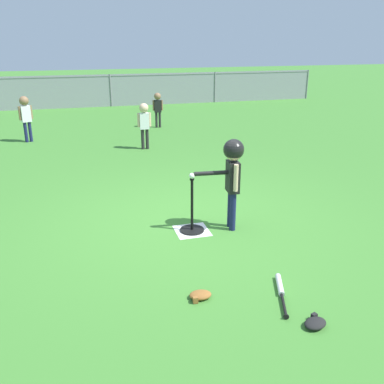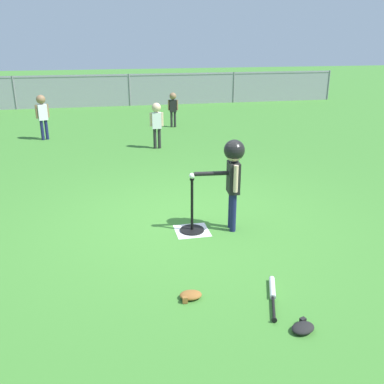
% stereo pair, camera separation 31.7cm
% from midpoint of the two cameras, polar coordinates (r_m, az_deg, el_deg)
% --- Properties ---
extents(ground_plane, '(60.00, 60.00, 0.00)m').
position_cam_midpoint_polar(ground_plane, '(5.96, 1.04, -3.98)').
color(ground_plane, '#3D7A2D').
extents(home_plate, '(0.44, 0.44, 0.01)m').
position_cam_midpoint_polar(home_plate, '(5.69, 1.60, -5.19)').
color(home_plate, white).
rests_on(home_plate, ground_plane).
extents(batting_tee, '(0.32, 0.32, 0.73)m').
position_cam_midpoint_polar(batting_tee, '(5.64, 1.62, -4.12)').
color(batting_tee, black).
rests_on(batting_tee, ground_plane).
extents(baseball_on_tee, '(0.07, 0.07, 0.07)m').
position_cam_midpoint_polar(baseball_on_tee, '(5.40, 1.68, 2.16)').
color(baseball_on_tee, white).
rests_on(baseball_on_tee, batting_tee).
extents(batter_child, '(0.64, 0.35, 1.22)m').
position_cam_midpoint_polar(batter_child, '(5.47, 7.18, 3.34)').
color(batter_child, '#191E4C').
rests_on(batter_child, ground_plane).
extents(fielder_deep_right, '(0.31, 0.22, 1.10)m').
position_cam_midpoint_polar(fielder_deep_right, '(11.18, -18.60, 10.19)').
color(fielder_deep_right, '#191E4C').
rests_on(fielder_deep_right, ground_plane).
extents(fielder_near_left, '(0.31, 0.21, 1.04)m').
position_cam_midpoint_polar(fielder_near_left, '(9.77, -3.81, 9.64)').
color(fielder_near_left, '#262626').
rests_on(fielder_near_left, ground_plane).
extents(fielder_deep_left, '(0.28, 0.19, 0.97)m').
position_cam_midpoint_polar(fielder_deep_left, '(12.19, -1.79, 11.52)').
color(fielder_deep_left, '#262626').
rests_on(fielder_deep_left, ground_plane).
extents(spare_bat_silver, '(0.30, 0.69, 0.06)m').
position_cam_midpoint_polar(spare_bat_silver, '(4.48, 12.76, -12.89)').
color(spare_bat_silver, silver).
rests_on(spare_bat_silver, ground_plane).
extents(glove_by_plate, '(0.23, 0.18, 0.07)m').
position_cam_midpoint_polar(glove_by_plate, '(4.32, 1.96, -13.65)').
color(glove_by_plate, brown).
rests_on(glove_by_plate, ground_plane).
extents(glove_near_bats, '(0.26, 0.23, 0.07)m').
position_cam_midpoint_polar(glove_near_bats, '(4.07, 16.86, -16.98)').
color(glove_near_bats, black).
rests_on(glove_near_bats, ground_plane).
extents(outfield_fence, '(16.06, 0.06, 1.15)m').
position_cam_midpoint_polar(outfield_fence, '(16.28, -7.78, 13.49)').
color(outfield_fence, slate).
rests_on(outfield_fence, ground_plane).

